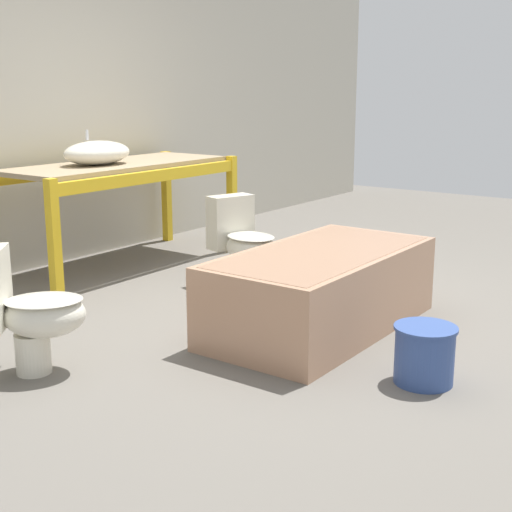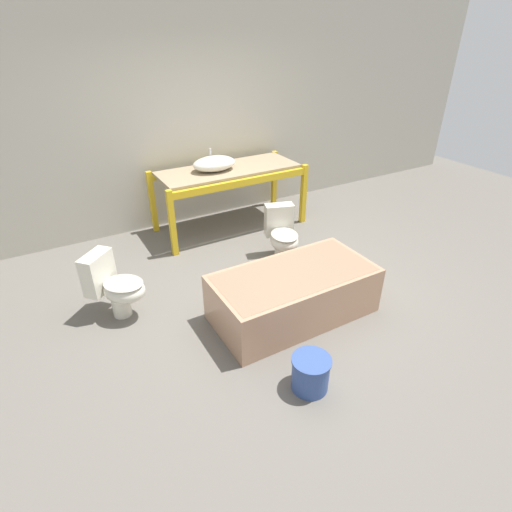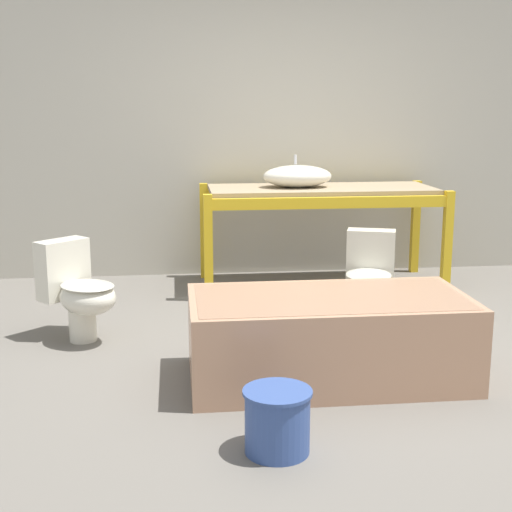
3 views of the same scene
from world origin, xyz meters
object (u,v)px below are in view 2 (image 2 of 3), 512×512
at_px(toilet_near, 282,234).
at_px(toilet_far, 115,285).
at_px(bathtub_main, 294,291).
at_px(sink_basin, 214,164).
at_px(bucket_white, 310,373).

distance_m(toilet_near, toilet_far, 2.00).
relative_size(bathtub_main, toilet_far, 2.39).
bearing_deg(sink_basin, bathtub_main, -94.81).
height_order(sink_basin, bathtub_main, sink_basin).
xyz_separation_m(bathtub_main, toilet_near, (0.50, 0.97, 0.06)).
distance_m(bathtub_main, toilet_near, 1.09).
height_order(sink_basin, toilet_near, sink_basin).
distance_m(sink_basin, toilet_near, 1.37).
relative_size(bathtub_main, bucket_white, 5.00).
distance_m(sink_basin, bucket_white, 3.16).
relative_size(sink_basin, bucket_white, 1.85).
xyz_separation_m(toilet_near, toilet_far, (-2.00, -0.11, 0.00)).
relative_size(sink_basin, toilet_near, 0.88).
xyz_separation_m(sink_basin, toilet_near, (0.32, -1.18, -0.61)).
xyz_separation_m(toilet_far, bucket_white, (1.08, -1.71, -0.19)).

